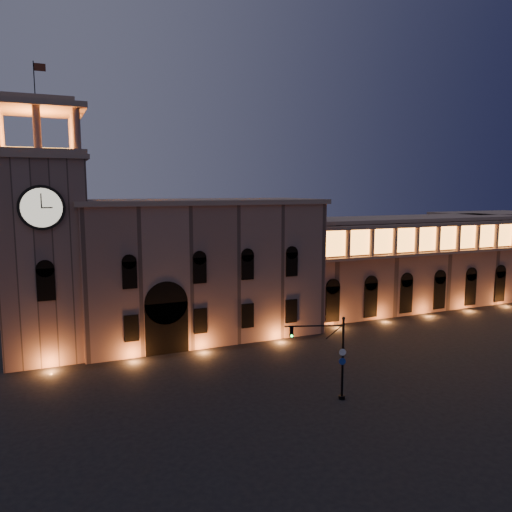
% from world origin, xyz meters
% --- Properties ---
extents(ground, '(160.00, 160.00, 0.00)m').
position_xyz_m(ground, '(0.00, 0.00, 0.00)').
color(ground, black).
rests_on(ground, ground).
extents(government_building, '(30.80, 12.80, 17.60)m').
position_xyz_m(government_building, '(-2.08, 21.93, 8.77)').
color(government_building, '#876558').
rests_on(government_building, ground).
extents(clock_tower, '(9.80, 9.80, 32.40)m').
position_xyz_m(clock_tower, '(-20.50, 20.98, 12.50)').
color(clock_tower, '#876558').
rests_on(clock_tower, ground).
extents(colonnade_wing, '(40.60, 11.50, 14.50)m').
position_xyz_m(colonnade_wing, '(32.00, 23.92, 7.33)').
color(colonnade_wing, '#826053').
rests_on(colonnade_wing, ground).
extents(secondary_building, '(20.00, 12.00, 14.00)m').
position_xyz_m(secondary_building, '(58.00, 30.00, 7.00)').
color(secondary_building, '#826053').
rests_on(secondary_building, ground).
extents(traffic_light, '(5.30, 2.10, 7.65)m').
position_xyz_m(traffic_light, '(2.72, -2.30, 4.02)').
color(traffic_light, black).
rests_on(traffic_light, ground).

